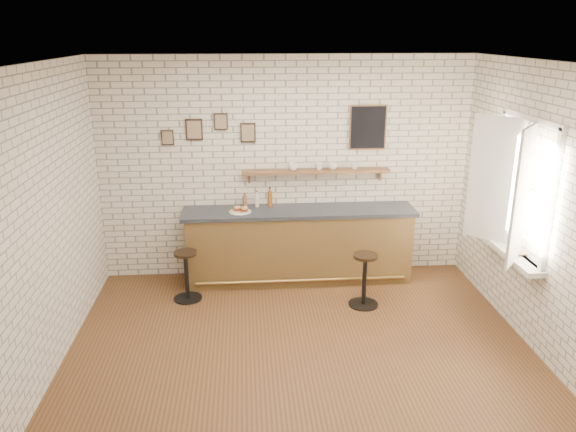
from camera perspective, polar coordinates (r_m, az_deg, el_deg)
name	(u,v)px	position (r m, az deg, el deg)	size (l,w,h in m)	color
ground	(299,344)	(6.33, 1.17, -12.85)	(5.00, 5.00, 0.00)	brown
bar_counter	(299,245)	(7.64, 1.13, -2.93)	(3.10, 0.65, 1.01)	brown
sandwich_plate	(240,212)	(7.39, -4.88, 0.43)	(0.28, 0.28, 0.01)	white
ciabatta_sandwich	(241,209)	(7.38, -4.82, 0.73)	(0.22, 0.16, 0.07)	tan
potato_chips	(238,211)	(7.39, -5.07, 0.49)	(0.26, 0.19, 0.00)	gold
bitters_bottle_brown	(245,201)	(7.59, -4.40, 1.51)	(0.06, 0.06, 0.20)	brown
bitters_bottle_white	(257,200)	(7.59, -3.17, 1.61)	(0.06, 0.06, 0.22)	silver
bitters_bottle_amber	(270,199)	(7.59, -1.85, 1.78)	(0.06, 0.06, 0.27)	brown
condiment_bottle_yellow	(270,201)	(7.59, -1.84, 1.54)	(0.06, 0.06, 0.18)	gold
bar_stool_left	(187,274)	(7.25, -10.27, -5.82)	(0.36, 0.36, 0.65)	black
bar_stool_right	(364,278)	(7.04, 7.77, -6.28)	(0.38, 0.38, 0.68)	black
wall_shelf	(316,171)	(7.57, 2.86, 4.55)	(2.00, 0.18, 0.18)	brown
shelf_cup_a	(293,167)	(7.52, 0.50, 5.03)	(0.12, 0.12, 0.10)	white
shelf_cup_b	(319,166)	(7.56, 3.20, 5.07)	(0.11, 0.11, 0.10)	white
shelf_cup_c	(333,166)	(7.58, 4.56, 5.08)	(0.12, 0.12, 0.10)	white
shelf_cup_d	(355,166)	(7.64, 6.79, 5.06)	(0.09, 0.09, 0.08)	white
back_wall_decor	(303,128)	(7.51, 1.52, 8.88)	(2.96, 0.02, 0.56)	black
window_sill	(508,251)	(6.84, 21.45, -3.36)	(0.20, 1.35, 0.06)	white
casement_window	(513,188)	(6.59, 21.86, 2.70)	(0.40, 1.30, 1.56)	white
book_lower	(511,252)	(6.72, 21.73, -3.39)	(0.17, 0.22, 0.02)	tan
book_upper	(512,251)	(6.70, 21.83, -3.31)	(0.15, 0.21, 0.02)	tan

